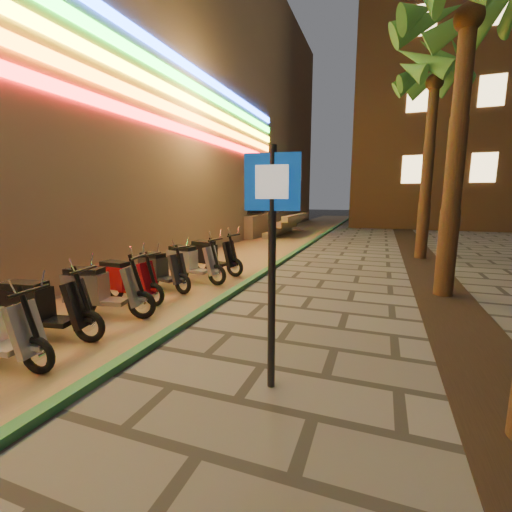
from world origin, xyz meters
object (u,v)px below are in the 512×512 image
at_px(scooter_9, 160,269).
at_px(scooter_6, 41,307).
at_px(scooter_7, 99,290).
at_px(scooter_10, 191,262).
at_px(scooter_11, 211,256).
at_px(scooter_8, 125,280).
at_px(pedestrian_sign, 272,237).

bearing_deg(scooter_9, scooter_6, -74.79).
xyz_separation_m(scooter_7, scooter_10, (0.18, 2.91, 0.00)).
xyz_separation_m(scooter_6, scooter_10, (0.25, 4.00, 0.01)).
bearing_deg(scooter_11, scooter_8, -88.31).
bearing_deg(pedestrian_sign, scooter_10, 122.89).
height_order(pedestrian_sign, scooter_10, pedestrian_sign).
height_order(pedestrian_sign, scooter_6, pedestrian_sign).
relative_size(scooter_6, scooter_10, 0.98).
bearing_deg(scooter_9, scooter_8, -79.94).
relative_size(pedestrian_sign, scooter_11, 1.58).
height_order(scooter_6, scooter_10, scooter_10).
relative_size(scooter_6, scooter_11, 0.97).
relative_size(scooter_10, scooter_11, 1.00).
bearing_deg(scooter_8, scooter_9, 89.08).
height_order(pedestrian_sign, scooter_9, pedestrian_sign).
bearing_deg(scooter_9, scooter_7, -72.17).
bearing_deg(scooter_7, pedestrian_sign, -30.83).
distance_m(pedestrian_sign, scooter_6, 3.94).
xyz_separation_m(pedestrian_sign, scooter_11, (-3.45, 5.13, -1.24)).
bearing_deg(scooter_10, scooter_6, -86.62).
distance_m(scooter_7, scooter_9, 2.01).
bearing_deg(scooter_10, scooter_9, -101.50).
height_order(pedestrian_sign, scooter_11, pedestrian_sign).
bearing_deg(scooter_9, scooter_10, 85.82).
distance_m(scooter_7, scooter_8, 0.93).
bearing_deg(scooter_8, scooter_11, 85.41).
bearing_deg(scooter_8, scooter_7, -73.94).
relative_size(scooter_7, scooter_8, 1.08).
bearing_deg(scooter_7, scooter_10, 73.36).
bearing_deg(scooter_6, pedestrian_sign, -11.62).
distance_m(scooter_10, scooter_11, 1.06).
relative_size(pedestrian_sign, scooter_6, 1.62).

